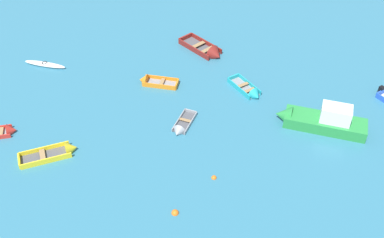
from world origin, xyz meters
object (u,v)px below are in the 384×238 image
Objects in this scene: rowboat_orange_cluster_inner at (151,81)px; mooring_buoy_between_boats_left at (214,178)px; motor_launch_green_far_back at (320,120)px; kayak_white_outer_right at (45,64)px; rowboat_maroon_back_row_left at (209,52)px; rowboat_yellow_near_camera at (60,152)px; mooring_buoy_outer_edge at (175,213)px; rowboat_grey_midfield_left at (181,129)px; rowboat_turquoise_foreground_center at (250,92)px; rowboat_red_far_right at (4,132)px.

rowboat_orange_cluster_inner reaches higher than mooring_buoy_between_boats_left.
motor_launch_green_far_back is 22.48m from kayak_white_outer_right.
motor_launch_green_far_back is 8.96m from mooring_buoy_between_boats_left.
rowboat_maroon_back_row_left is at bearing 55.84° from rowboat_orange_cluster_inner.
mooring_buoy_outer_edge is at bearing -18.23° from rowboat_yellow_near_camera.
rowboat_grey_midfield_left is 6.71m from rowboat_turquoise_foreground_center.
rowboat_orange_cluster_inner is at bearing -124.16° from rowboat_maroon_back_row_left.
rowboat_yellow_near_camera is 9.56m from rowboat_orange_cluster_inner.
rowboat_yellow_near_camera is at bearing -149.48° from rowboat_grey_midfield_left.
rowboat_turquoise_foreground_center is 0.84× the size of kayak_white_outer_right.
rowboat_grey_midfield_left reaches higher than kayak_white_outer_right.
rowboat_maroon_back_row_left reaches higher than kayak_white_outer_right.
rowboat_red_far_right reaches higher than kayak_white_outer_right.
rowboat_orange_cluster_inner is at bearing 114.05° from mooring_buoy_outer_edge.
rowboat_yellow_near_camera is at bearing -116.10° from rowboat_maroon_back_row_left.
rowboat_yellow_near_camera is at bearing -139.89° from rowboat_turquoise_foreground_center.
rowboat_grey_midfield_left is (-9.35, -2.65, -0.53)m from motor_launch_green_far_back.
mooring_buoy_between_boats_left is at bearing -95.97° from rowboat_turquoise_foreground_center.
rowboat_yellow_near_camera is at bearing -157.43° from motor_launch_green_far_back.
rowboat_maroon_back_row_left reaches higher than mooring_buoy_outer_edge.
rowboat_grey_midfield_left is 8.52× the size of mooring_buoy_between_boats_left.
kayak_white_outer_right is at bearing 122.97° from rowboat_yellow_near_camera.
rowboat_orange_cluster_inner is 11.43m from rowboat_red_far_right.
rowboat_turquoise_foreground_center is (4.27, -4.75, -0.04)m from rowboat_maroon_back_row_left.
rowboat_yellow_near_camera is 1.02× the size of kayak_white_outer_right.
kayak_white_outer_right is (-9.32, 0.20, -0.01)m from rowboat_orange_cluster_inner.
rowboat_yellow_near_camera is 1.30× the size of rowboat_grey_midfield_left.
rowboat_turquoise_foreground_center is at bearing -48.10° from rowboat_maroon_back_row_left.
rowboat_maroon_back_row_left is 13.41× the size of mooring_buoy_between_boats_left.
rowboat_grey_midfield_left is at bearing -164.15° from motor_launch_green_far_back.
mooring_buoy_between_boats_left is (3.19, -3.83, -0.12)m from rowboat_grey_midfield_left.
mooring_buoy_between_boats_left is (3.31, -13.86, -0.22)m from rowboat_maroon_back_row_left.
rowboat_grey_midfield_left is 0.93× the size of rowboat_turquoise_foreground_center.
rowboat_yellow_near_camera is 14.68m from rowboat_turquoise_foreground_center.
rowboat_orange_cluster_inner is at bearing -1.24° from kayak_white_outer_right.
mooring_buoy_between_boats_left is at bearing -28.48° from kayak_white_outer_right.
motor_launch_green_far_back reaches higher than kayak_white_outer_right.
mooring_buoy_between_boats_left is at bearing -51.26° from rowboat_orange_cluster_inner.
rowboat_turquoise_foreground_center is at bearing 51.88° from rowboat_grey_midfield_left.
rowboat_yellow_near_camera is 11.05× the size of mooring_buoy_between_boats_left.
rowboat_maroon_back_row_left is 15.83m from rowboat_yellow_near_camera.
motor_launch_green_far_back is 14.35× the size of mooring_buoy_outer_edge.
mooring_buoy_outer_edge is at bearing -65.95° from rowboat_orange_cluster_inner.
motor_launch_green_far_back is 18.72× the size of mooring_buoy_between_boats_left.
rowboat_maroon_back_row_left is 0.72× the size of motor_launch_green_far_back.
motor_launch_green_far_back is at bearing -26.82° from rowboat_turquoise_foreground_center.
mooring_buoy_outer_edge is (-2.58, -12.31, -0.18)m from rowboat_turquoise_foreground_center.
rowboat_orange_cluster_inner is (-3.58, -5.27, -0.04)m from rowboat_maroon_back_row_left.
rowboat_grey_midfield_left is (7.08, 4.18, -0.07)m from rowboat_yellow_near_camera.
mooring_buoy_outer_edge reaches higher than mooring_buoy_between_boats_left.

